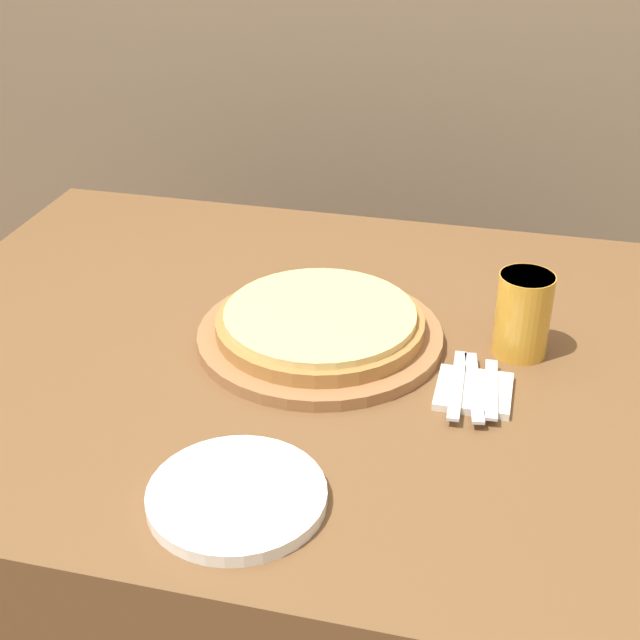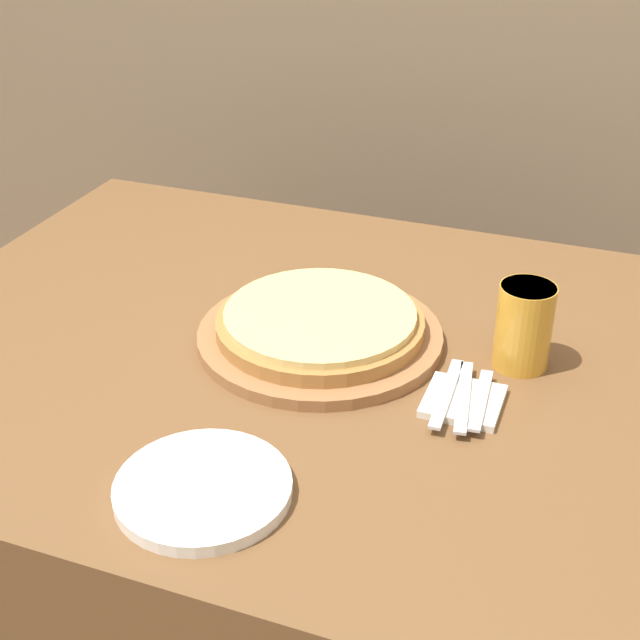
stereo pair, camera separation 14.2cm
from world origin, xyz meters
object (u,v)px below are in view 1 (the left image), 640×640
dinner_plate (237,496)px  fork (457,384)px  pizza_on_board (320,328)px  dinner_knife (474,387)px  beer_glass (523,311)px  spoon (491,389)px

dinner_plate → fork: (0.24, 0.31, 0.01)m
fork → pizza_on_board: bearing=157.9°
dinner_knife → pizza_on_board: bearing=159.9°
pizza_on_board → dinner_knife: pizza_on_board is taller
beer_glass → spoon: beer_glass is taller
dinner_plate → dinner_knife: dinner_plate is taller
dinner_knife → dinner_plate: bearing=-130.8°
pizza_on_board → dinner_knife: size_ratio=2.19×
fork → dinner_knife: 0.03m
pizza_on_board → beer_glass: size_ratio=2.91×
pizza_on_board → dinner_knife: bearing=-20.1°
dinner_knife → spoon: bearing=0.0°
pizza_on_board → fork: bearing=-22.1°
beer_glass → dinner_plate: bearing=-126.0°
dinner_knife → spoon: size_ratio=1.17×
fork → spoon: size_ratio=1.17×
beer_glass → spoon: bearing=-103.4°
fork → beer_glass: bearing=59.0°
beer_glass → spoon: (-0.03, -0.14, -0.06)m
beer_glass → fork: bearing=-121.0°
beer_glass → dinner_plate: size_ratio=0.60×
fork → dinner_knife: same height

